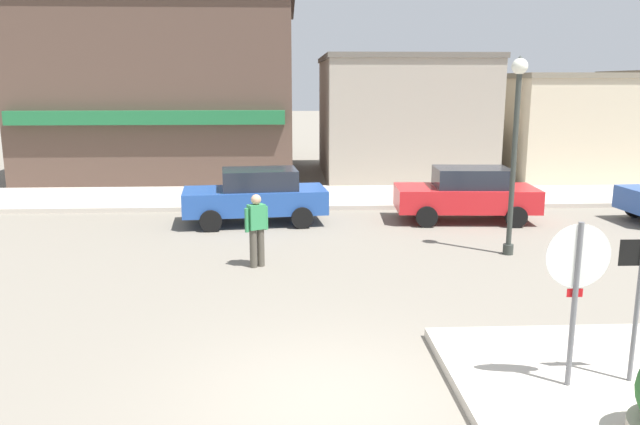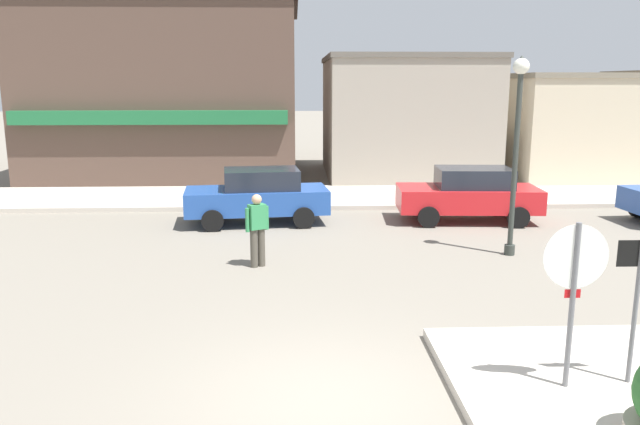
% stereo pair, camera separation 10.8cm
% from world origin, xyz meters
% --- Properties ---
extents(ground_plane, '(160.00, 160.00, 0.00)m').
position_xyz_m(ground_plane, '(0.00, 0.00, 0.00)').
color(ground_plane, gray).
extents(kerb_far, '(80.00, 4.00, 0.15)m').
position_xyz_m(kerb_far, '(0.00, 13.89, 0.07)').
color(kerb_far, beige).
rests_on(kerb_far, ground).
extents(stop_sign, '(0.82, 0.07, 2.30)m').
position_xyz_m(stop_sign, '(3.03, -0.02, 1.52)').
color(stop_sign, slate).
rests_on(stop_sign, ground).
extents(one_way_sign, '(0.60, 0.06, 2.10)m').
position_xyz_m(one_way_sign, '(3.89, 0.05, 1.33)').
color(one_way_sign, slate).
rests_on(one_way_sign, ground).
extents(lamp_post, '(0.36, 0.36, 4.54)m').
position_xyz_m(lamp_post, '(4.59, 6.64, 2.96)').
color(lamp_post, '#333833').
rests_on(lamp_post, ground).
extents(parked_car_nearest, '(4.16, 2.20, 1.56)m').
position_xyz_m(parked_car_nearest, '(-1.47, 10.23, 0.81)').
color(parked_car_nearest, '#234C9E').
rests_on(parked_car_nearest, ground).
extents(parked_car_second, '(4.10, 2.07, 1.56)m').
position_xyz_m(parked_car_second, '(4.60, 10.24, 0.81)').
color(parked_car_second, red).
rests_on(parked_car_second, ground).
extents(pedestrian_crossing_near, '(0.53, 0.37, 1.61)m').
position_xyz_m(pedestrian_crossing_near, '(-1.24, 5.92, 0.87)').
color(pedestrian_crossing_near, '#4C473D').
rests_on(pedestrian_crossing_near, ground).
extents(building_corner_shop, '(10.85, 9.69, 7.26)m').
position_xyz_m(building_corner_shop, '(-5.67, 20.48, 3.63)').
color(building_corner_shop, brown).
rests_on(building_corner_shop, ground).
extents(building_storefront_left_near, '(6.65, 7.69, 5.03)m').
position_xyz_m(building_storefront_left_near, '(4.22, 19.51, 2.52)').
color(building_storefront_left_near, '#9E9384').
rests_on(building_storefront_left_near, ground).
extents(building_storefront_left_mid, '(5.38, 7.22, 4.30)m').
position_xyz_m(building_storefront_left_mid, '(10.95, 18.96, 2.16)').
color(building_storefront_left_mid, beige).
rests_on(building_storefront_left_mid, ground).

